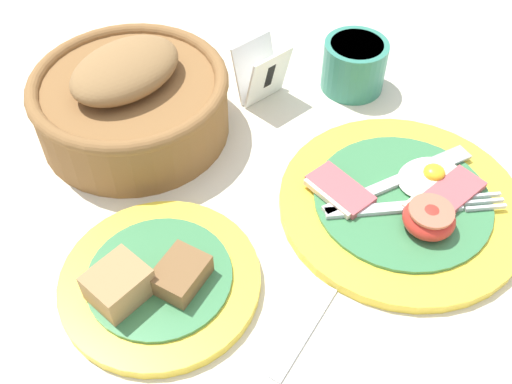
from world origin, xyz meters
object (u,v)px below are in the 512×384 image
Objects in this scene: breakfast_plate at (404,203)px; number_card at (262,73)px; bread_plate at (157,280)px; sugar_cup at (354,64)px; bread_basket at (131,99)px.

breakfast_plate is 0.24m from number_card.
breakfast_plate is 0.27m from bread_plate.
sugar_cup is (0.34, 0.15, 0.02)m from bread_plate.
sugar_cup is (0.08, 0.19, 0.02)m from breakfast_plate.
bread_plate is at bearing -156.09° from sugar_cup.
sugar_cup is at bearing -13.39° from bread_basket.
bread_plate is 2.41× the size of sugar_cup.
sugar_cup is 1.07× the size of number_card.
bread_basket reaches higher than breakfast_plate.
bread_plate reaches higher than breakfast_plate.
number_card reaches higher than sugar_cup.
bread_plate is (-0.26, 0.04, 0.00)m from breakfast_plate.
number_card is (-0.11, 0.04, 0.00)m from sugar_cup.
sugar_cup is 0.12m from number_card.
bread_basket is (-0.19, 0.26, 0.04)m from breakfast_plate.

